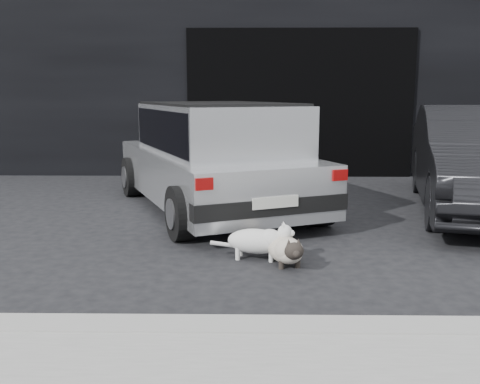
{
  "coord_description": "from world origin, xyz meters",
  "views": [
    {
      "loc": [
        0.08,
        -5.63,
        1.49
      ],
      "look_at": [
        -0.0,
        -0.42,
        0.52
      ],
      "focal_mm": 40.0,
      "sensor_mm": 36.0,
      "label": 1
    }
  ],
  "objects_px": {
    "silver_hatchback": "(215,152)",
    "cat_siamese": "(286,249)",
    "cat_white": "(260,240)",
    "second_car": "(480,160)"
  },
  "relations": [
    {
      "from": "second_car",
      "to": "cat_siamese",
      "type": "xyz_separation_m",
      "value": [
        -2.58,
        -2.17,
        -0.53
      ]
    },
    {
      "from": "silver_hatchback",
      "to": "cat_siamese",
      "type": "relative_size",
      "value": 4.83
    },
    {
      "from": "silver_hatchback",
      "to": "cat_siamese",
      "type": "distance_m",
      "value": 2.42
    },
    {
      "from": "silver_hatchback",
      "to": "cat_white",
      "type": "bearing_deg",
      "value": -98.74
    },
    {
      "from": "silver_hatchback",
      "to": "cat_white",
      "type": "relative_size",
      "value": 5.31
    },
    {
      "from": "cat_siamese",
      "to": "silver_hatchback",
      "type": "bearing_deg",
      "value": -83.18
    },
    {
      "from": "second_car",
      "to": "cat_white",
      "type": "height_order",
      "value": "second_car"
    },
    {
      "from": "silver_hatchback",
      "to": "second_car",
      "type": "distance_m",
      "value": 3.34
    },
    {
      "from": "second_car",
      "to": "cat_siamese",
      "type": "relative_size",
      "value": 4.8
    },
    {
      "from": "silver_hatchback",
      "to": "second_car",
      "type": "xyz_separation_m",
      "value": [
        3.34,
        -0.04,
        -0.08
      ]
    }
  ]
}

